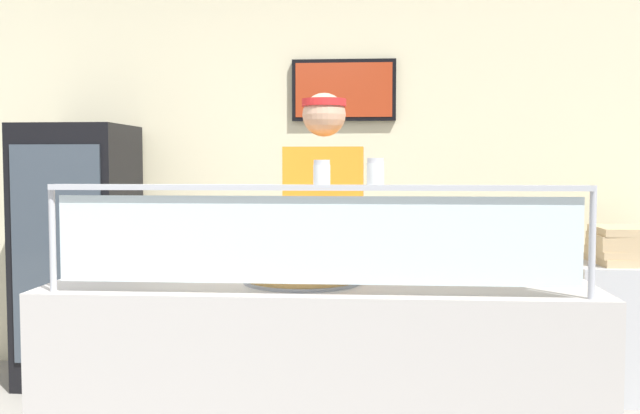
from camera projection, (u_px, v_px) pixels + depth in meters
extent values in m
cube|color=beige|center=(344.00, 174.00, 4.94)|extent=(6.53, 0.08, 2.70)
cube|color=black|center=(344.00, 90.00, 4.84)|extent=(0.70, 0.04, 0.41)
cube|color=#B23819|center=(344.00, 90.00, 4.82)|extent=(0.65, 0.01, 0.36)
cube|color=#BCB7B2|center=(321.00, 398.00, 2.88)|extent=(2.13, 0.71, 0.95)
cylinder|color=#B2B5BC|center=(52.00, 238.00, 2.62)|extent=(0.02, 0.02, 0.40)
cylinder|color=#B2B5BC|center=(592.00, 242.00, 2.47)|extent=(0.02, 0.02, 0.40)
cube|color=silver|center=(315.00, 240.00, 2.55)|extent=(1.87, 0.01, 0.32)
cube|color=#B2B5BC|center=(315.00, 188.00, 2.54)|extent=(1.93, 0.06, 0.02)
cylinder|color=#9EA0A8|center=(303.00, 281.00, 2.84)|extent=(0.47, 0.47, 0.01)
cylinder|color=tan|center=(303.00, 277.00, 2.83)|extent=(0.44, 0.44, 0.02)
cylinder|color=gold|center=(303.00, 274.00, 2.83)|extent=(0.39, 0.39, 0.01)
cube|color=#ADAFB7|center=(307.00, 273.00, 2.81)|extent=(0.09, 0.28, 0.01)
cylinder|color=white|center=(322.00, 175.00, 2.53)|extent=(0.06, 0.06, 0.07)
cylinder|color=white|center=(322.00, 178.00, 2.53)|extent=(0.05, 0.05, 0.05)
cylinder|color=silver|center=(322.00, 162.00, 2.53)|extent=(0.06, 0.06, 0.02)
cylinder|color=white|center=(375.00, 174.00, 2.52)|extent=(0.06, 0.06, 0.08)
cylinder|color=red|center=(375.00, 177.00, 2.52)|extent=(0.05, 0.05, 0.05)
cylinder|color=silver|center=(375.00, 161.00, 2.51)|extent=(0.06, 0.06, 0.02)
cylinder|color=#23232D|center=(302.00, 356.00, 3.53)|extent=(0.13, 0.13, 0.95)
cylinder|color=#23232D|center=(346.00, 356.00, 3.51)|extent=(0.13, 0.13, 0.95)
cube|color=orange|center=(324.00, 204.00, 3.47)|extent=(0.38, 0.21, 0.55)
sphere|color=tan|center=(324.00, 115.00, 3.45)|extent=(0.21, 0.21, 0.21)
cylinder|color=red|center=(324.00, 103.00, 3.44)|extent=(0.21, 0.21, 0.04)
cylinder|color=tan|center=(360.00, 228.00, 3.25)|extent=(0.08, 0.34, 0.08)
cube|color=black|center=(79.00, 254.00, 4.66)|extent=(0.66, 0.63, 1.67)
cube|color=#38424C|center=(57.00, 255.00, 4.33)|extent=(0.56, 0.02, 1.34)
cylinder|color=green|center=(37.00, 244.00, 4.45)|extent=(0.06, 0.06, 0.20)
cylinder|color=blue|center=(55.00, 245.00, 4.44)|extent=(0.06, 0.06, 0.20)
cylinder|color=blue|center=(74.00, 245.00, 4.43)|extent=(0.06, 0.06, 0.20)
cylinder|color=red|center=(93.00, 245.00, 4.43)|extent=(0.06, 0.06, 0.20)
cube|color=#B7BABF|center=(629.00, 330.00, 4.37)|extent=(0.70, 0.55, 0.81)
cube|color=tan|center=(629.00, 260.00, 4.34)|extent=(0.43, 0.43, 0.04)
cube|color=tan|center=(629.00, 253.00, 4.34)|extent=(0.42, 0.42, 0.04)
cube|color=tan|center=(629.00, 245.00, 4.34)|extent=(0.43, 0.43, 0.04)
cube|color=tan|center=(629.00, 238.00, 4.34)|extent=(0.44, 0.44, 0.04)
cube|color=tan|center=(632.00, 231.00, 4.33)|extent=(0.43, 0.43, 0.04)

